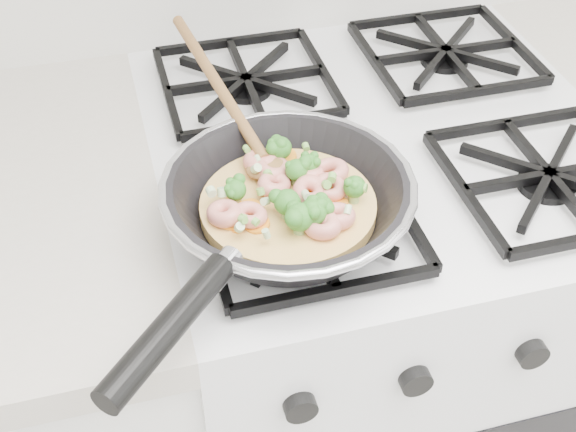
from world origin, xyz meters
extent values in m
cube|color=white|center=(0.00, 1.70, 0.45)|extent=(0.60, 0.60, 0.90)
cube|color=black|center=(0.00, 1.70, 0.91)|extent=(0.56, 0.56, 0.02)
torus|color=#B8B8C0|center=(-0.17, 1.55, 0.97)|extent=(0.27, 0.27, 0.01)
cylinder|color=black|center=(-0.32, 1.39, 0.97)|extent=(0.14, 0.15, 0.03)
cylinder|color=#E6BA64|center=(-0.17, 1.55, 0.94)|extent=(0.19, 0.19, 0.02)
ellipsoid|color=brown|center=(-0.18, 1.60, 0.96)|extent=(0.05, 0.06, 0.01)
cylinder|color=brown|center=(-0.21, 1.74, 0.99)|extent=(0.06, 0.28, 0.05)
torus|color=#DC9382|center=(-0.19, 1.61, 0.96)|extent=(0.05, 0.05, 0.02)
torus|color=#DC9382|center=(-0.24, 1.54, 0.96)|extent=(0.06, 0.06, 0.02)
torus|color=#DC9382|center=(-0.22, 1.53, 0.96)|extent=(0.05, 0.05, 0.02)
torus|color=#DC9382|center=(-0.15, 1.49, 0.96)|extent=(0.06, 0.06, 0.02)
torus|color=#DC9382|center=(-0.13, 1.55, 0.96)|extent=(0.06, 0.06, 0.03)
torus|color=#DC9382|center=(-0.15, 1.55, 0.96)|extent=(0.06, 0.06, 0.03)
torus|color=#DC9382|center=(-0.19, 1.61, 0.96)|extent=(0.05, 0.05, 0.02)
torus|color=#DC9382|center=(-0.18, 1.60, 0.96)|extent=(0.06, 0.06, 0.02)
torus|color=#DC9382|center=(-0.14, 1.58, 0.96)|extent=(0.06, 0.06, 0.02)
torus|color=#DC9382|center=(-0.12, 1.57, 0.96)|extent=(0.05, 0.05, 0.02)
torus|color=#DC9382|center=(-0.18, 1.57, 0.96)|extent=(0.06, 0.06, 0.02)
torus|color=#DC9382|center=(-0.13, 1.50, 0.96)|extent=(0.04, 0.04, 0.02)
ellipsoid|color=#3B852B|center=(-0.18, 1.53, 0.97)|extent=(0.04, 0.04, 0.03)
ellipsoid|color=#3B852B|center=(-0.23, 1.56, 0.97)|extent=(0.03, 0.03, 0.02)
ellipsoid|color=#3B852B|center=(-0.16, 1.50, 0.97)|extent=(0.04, 0.04, 0.03)
ellipsoid|color=#3B852B|center=(-0.10, 1.53, 0.97)|extent=(0.03, 0.03, 0.02)
ellipsoid|color=#3B852B|center=(-0.16, 1.62, 0.97)|extent=(0.03, 0.03, 0.03)
ellipsoid|color=#3B852B|center=(-0.14, 1.58, 0.97)|extent=(0.03, 0.03, 0.02)
ellipsoid|color=#3B852B|center=(-0.16, 1.62, 0.97)|extent=(0.03, 0.03, 0.03)
ellipsoid|color=#3B852B|center=(-0.15, 1.57, 0.97)|extent=(0.03, 0.03, 0.02)
ellipsoid|color=#3B852B|center=(-0.15, 1.51, 0.97)|extent=(0.03, 0.03, 0.02)
ellipsoid|color=#3B852B|center=(-0.17, 1.50, 0.97)|extent=(0.04, 0.04, 0.03)
cylinder|color=orange|center=(-0.12, 1.53, 0.95)|extent=(0.03, 0.03, 0.01)
cylinder|color=orange|center=(-0.14, 1.52, 0.95)|extent=(0.04, 0.04, 0.01)
cylinder|color=orange|center=(-0.23, 1.52, 0.95)|extent=(0.03, 0.03, 0.01)
cylinder|color=orange|center=(-0.14, 1.55, 0.95)|extent=(0.03, 0.03, 0.01)
cylinder|color=orange|center=(-0.16, 1.59, 0.95)|extent=(0.04, 0.04, 0.01)
cylinder|color=orange|center=(-0.21, 1.52, 0.95)|extent=(0.04, 0.04, 0.01)
cylinder|color=orange|center=(-0.21, 1.55, 0.95)|extent=(0.03, 0.03, 0.00)
cylinder|color=orange|center=(-0.23, 1.55, 0.95)|extent=(0.03, 0.03, 0.00)
cylinder|color=orange|center=(-0.15, 1.62, 0.95)|extent=(0.03, 0.03, 0.01)
cylinder|color=orange|center=(-0.24, 1.53, 0.95)|extent=(0.03, 0.03, 0.01)
cylinder|color=orange|center=(-0.18, 1.61, 0.95)|extent=(0.03, 0.03, 0.01)
cylinder|color=orange|center=(-0.23, 1.56, 0.95)|extent=(0.03, 0.03, 0.01)
cylinder|color=orange|center=(-0.13, 1.54, 0.95)|extent=(0.04, 0.04, 0.01)
cylinder|color=orange|center=(-0.18, 1.61, 0.95)|extent=(0.02, 0.02, 0.01)
cylinder|color=#75B649|center=(-0.13, 1.61, 0.97)|extent=(0.01, 0.01, 0.01)
cylinder|color=#BDDE9C|center=(-0.16, 1.53, 0.97)|extent=(0.01, 0.01, 0.01)
cylinder|color=#75B649|center=(-0.20, 1.62, 0.97)|extent=(0.01, 0.01, 0.01)
cylinder|color=#75B649|center=(-0.09, 1.53, 0.97)|extent=(0.01, 0.01, 0.01)
cylinder|color=#75B649|center=(-0.12, 1.55, 0.97)|extent=(0.01, 0.01, 0.01)
cylinder|color=#BDDE9C|center=(-0.20, 1.54, 0.97)|extent=(0.01, 0.01, 0.01)
cylinder|color=#75B649|center=(-0.13, 1.54, 0.97)|extent=(0.01, 0.01, 0.01)
cylinder|color=#BDDE9C|center=(-0.20, 1.59, 0.97)|extent=(0.01, 0.01, 0.01)
cylinder|color=#BDDE9C|center=(-0.12, 1.50, 0.97)|extent=(0.01, 0.01, 0.01)
cylinder|color=#BDDE9C|center=(-0.14, 1.50, 0.97)|extent=(0.01, 0.01, 0.01)
cylinder|color=#75B649|center=(-0.23, 1.52, 0.97)|extent=(0.01, 0.01, 0.01)
cylinder|color=#BDDE9C|center=(-0.18, 1.52, 0.97)|extent=(0.01, 0.01, 0.01)
cylinder|color=#75B649|center=(-0.23, 1.51, 0.97)|extent=(0.01, 0.01, 0.01)
cylinder|color=#BDDE9C|center=(-0.21, 1.49, 0.97)|extent=(0.01, 0.01, 0.01)
cylinder|color=#BDDE9C|center=(-0.23, 1.50, 0.97)|extent=(0.01, 0.01, 0.01)
cylinder|color=#BDDE9C|center=(-0.19, 1.61, 0.97)|extent=(0.01, 0.01, 0.01)
cylinder|color=#75B649|center=(-0.20, 1.55, 0.97)|extent=(0.01, 0.01, 0.01)
cylinder|color=#BDDE9C|center=(-0.25, 1.56, 0.98)|extent=(0.01, 0.01, 0.01)
cylinder|color=#75B649|center=(-0.22, 1.50, 0.97)|extent=(0.01, 0.01, 0.01)
cylinder|color=#BDDE9C|center=(-0.24, 1.56, 0.97)|extent=(0.01, 0.01, 0.01)
cylinder|color=#75B649|center=(-0.19, 1.58, 0.97)|extent=(0.01, 0.01, 0.01)
camera|label=1|loc=(-0.34, 0.94, 1.49)|focal=48.24mm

